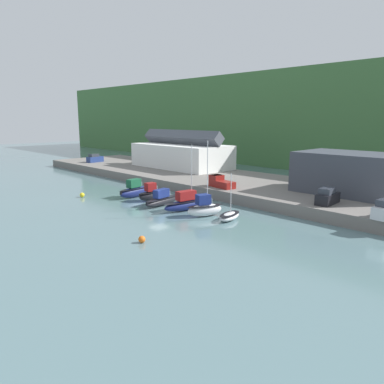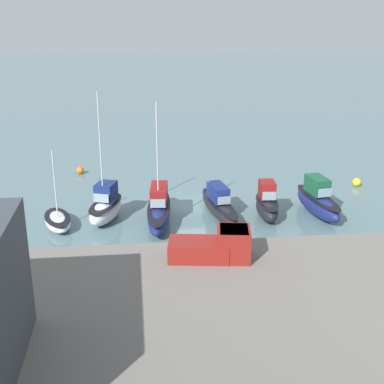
% 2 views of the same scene
% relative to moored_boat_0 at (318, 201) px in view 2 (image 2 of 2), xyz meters
% --- Properties ---
extents(ground_plane, '(320.00, 320.00, 0.00)m').
position_rel_moored_boat_0_xyz_m(ground_plane, '(9.64, -2.82, -1.13)').
color(ground_plane, slate).
extents(quay_promenade, '(117.23, 21.38, 1.67)m').
position_rel_moored_boat_0_xyz_m(quay_promenade, '(9.64, 18.26, -0.30)').
color(quay_promenade, slate).
rests_on(quay_promenade, ground_plane).
extents(moored_boat_0, '(2.58, 6.81, 3.02)m').
position_rel_moored_boat_0_xyz_m(moored_boat_0, '(0.00, 0.00, 0.00)').
color(moored_boat_0, navy).
rests_on(moored_boat_0, ground_plane).
extents(moored_boat_1, '(1.86, 4.67, 2.90)m').
position_rel_moored_boat_0_xyz_m(moored_boat_1, '(4.13, 0.18, -0.05)').
color(moored_boat_1, black).
rests_on(moored_boat_1, ground_plane).
extents(moored_boat_2, '(2.80, 7.52, 2.48)m').
position_rel_moored_boat_0_xyz_m(moored_boat_2, '(7.76, -0.54, -0.23)').
color(moored_boat_2, black).
rests_on(moored_boat_2, ground_plane).
extents(moored_boat_3, '(2.54, 8.39, 9.32)m').
position_rel_moored_boat_0_xyz_m(moored_boat_3, '(12.50, 0.19, -0.08)').
color(moored_boat_3, navy).
rests_on(moored_boat_3, ground_plane).
extents(moored_boat_4, '(3.35, 5.36, 9.96)m').
position_rel_moored_boat_0_xyz_m(moored_boat_4, '(16.53, -0.57, -0.00)').
color(moored_boat_4, white).
rests_on(moored_boat_4, ground_plane).
extents(moored_boat_5, '(2.88, 4.61, 6.03)m').
position_rel_moored_boat_0_xyz_m(moored_boat_5, '(20.07, 0.38, -0.60)').
color(moored_boat_5, white).
rests_on(moored_boat_5, ground_plane).
extents(pickup_truck_0, '(4.96, 2.62, 1.90)m').
position_rel_moored_boat_0_xyz_m(pickup_truck_0, '(9.62, 10.18, 1.36)').
color(pickup_truck_0, maroon).
rests_on(pickup_truck_0, quay_promenade).
extents(mooring_buoy_0, '(0.75, 0.75, 0.75)m').
position_rel_moored_boat_0_xyz_m(mooring_buoy_0, '(19.58, -13.05, -0.76)').
color(mooring_buoy_0, orange).
rests_on(mooring_buoy_0, ground_plane).
extents(mooring_buoy_1, '(0.77, 0.77, 0.77)m').
position_rel_moored_boat_0_xyz_m(mooring_buoy_1, '(-5.95, -6.43, -0.74)').
color(mooring_buoy_1, yellow).
rests_on(mooring_buoy_1, ground_plane).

